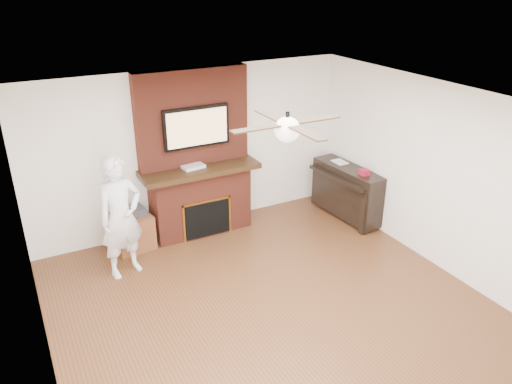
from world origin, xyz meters
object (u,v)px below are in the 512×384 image
person (121,217)px  side_table (132,230)px  piano (347,191)px  fireplace (198,170)px

person → side_table: 0.87m
person → side_table: person is taller
person → piano: bearing=-16.2°
fireplace → person: size_ratio=1.50×
fireplace → piano: fireplace is taller
person → side_table: bearing=52.8°
side_table → piano: 3.46m
person → fireplace: bearing=11.8°
fireplace → person: 1.53m
side_table → person: bearing=-119.1°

